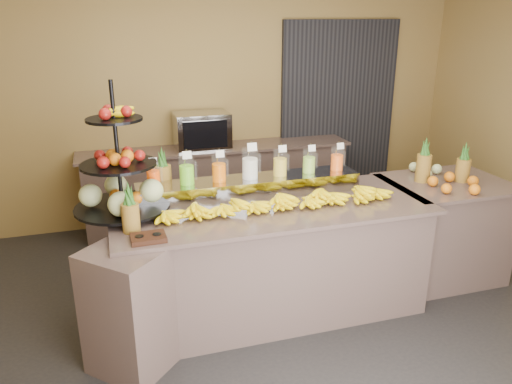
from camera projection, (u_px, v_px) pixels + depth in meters
name	position (u px, v px, depth m)	size (l,w,h in m)	color
ground	(283.00, 327.00, 3.96)	(6.00, 6.00, 0.00)	black
room_envelope	(276.00, 75.00, 4.10)	(6.04, 5.02, 2.82)	olive
buffet_counter	(260.00, 263.00, 4.01)	(2.75, 1.25, 0.93)	#896A63
right_counter	(441.00, 229.00, 4.64)	(1.08, 0.88, 0.93)	#896A63
back_ledge	(218.00, 185.00, 5.84)	(3.10, 0.55, 0.93)	#896A63
pitcher_tray	(250.00, 187.00, 4.12)	(1.85, 0.30, 0.15)	gray
juice_pitcher_orange_a	(153.00, 176.00, 3.85)	(0.11, 0.11, 0.26)	silver
juice_pitcher_green	(187.00, 172.00, 3.92)	(0.12, 0.13, 0.29)	silver
juice_pitcher_orange_b	(219.00, 170.00, 3.99)	(0.12, 0.12, 0.28)	silver
juice_pitcher_milk	(250.00, 165.00, 4.06)	(0.13, 0.14, 0.32)	silver
juice_pitcher_lemon	(280.00, 164.00, 4.14)	(0.12, 0.12, 0.28)	silver
juice_pitcher_lime	(309.00, 163.00, 4.21)	(0.11, 0.11, 0.26)	silver
juice_pitcher_orange_c	(337.00, 160.00, 4.28)	(0.11, 0.11, 0.26)	silver
banana_heap	(279.00, 200.00, 3.85)	(1.95, 0.18, 0.16)	#FFED0C
fruit_stand	(127.00, 182.00, 3.69)	(0.76, 0.76, 1.00)	black
condiment_caddy	(148.00, 238.00, 3.31)	(0.23, 0.17, 0.03)	black
pineapple_left_a	(130.00, 214.00, 3.41)	(0.12, 0.12, 0.37)	brown
pineapple_left_b	(163.00, 177.00, 4.09)	(0.14, 0.14, 0.42)	brown
right_fruit_pile	(448.00, 176.00, 4.37)	(0.47, 0.45, 0.25)	brown
oven_warmer	(202.00, 130.00, 5.57)	(0.60, 0.42, 0.40)	gray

